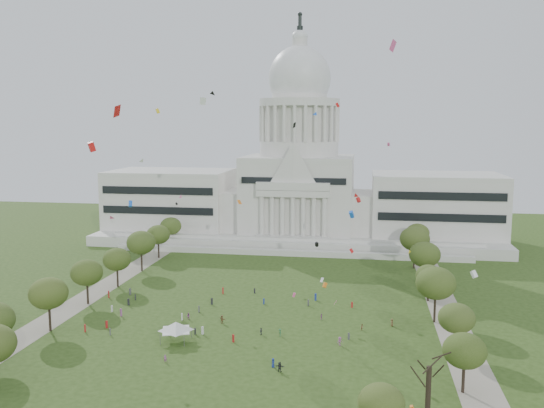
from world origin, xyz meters
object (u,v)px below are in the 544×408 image
at_px(capitol, 299,185).
at_px(event_tent, 176,326).
at_px(big_bare_tree, 429,363).
at_px(person_0, 392,323).

bearing_deg(capitol, event_tent, -96.43).
bearing_deg(event_tent, big_bare_tree, -24.70).
xyz_separation_m(capitol, person_0, (33.98, -100.70, -21.40)).
bearing_deg(person_0, event_tent, -93.23).
distance_m(capitol, event_tent, 120.22).
bearing_deg(capitol, person_0, -71.35).
bearing_deg(person_0, capitol, 175.33).
height_order(big_bare_tree, person_0, big_bare_tree).
xyz_separation_m(event_tent, person_0, (47.29, 17.30, -2.60)).
distance_m(big_bare_tree, person_0, 41.82).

